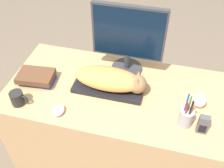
{
  "coord_description": "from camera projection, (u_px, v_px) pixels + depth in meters",
  "views": [
    {
      "loc": [
        0.24,
        -0.74,
        1.83
      ],
      "look_at": [
        -0.03,
        0.32,
        0.79
      ],
      "focal_mm": 42.0,
      "sensor_mm": 36.0,
      "label": 1
    }
  ],
  "objects": [
    {
      "name": "desk",
      "position": [
        116.0,
        128.0,
        1.8
      ],
      "size": [
        1.32,
        0.66,
        0.73
      ],
      "color": "tan",
      "rests_on": "ground_plane"
    },
    {
      "name": "keyboard",
      "position": [
        108.0,
        87.0,
        1.55
      ],
      "size": [
        0.41,
        0.17,
        0.02
      ],
      "color": "black",
      "rests_on": "desk"
    },
    {
      "name": "cat",
      "position": [
        113.0,
        79.0,
        1.5
      ],
      "size": [
        0.42,
        0.17,
        0.13
      ],
      "color": "#D18C47",
      "rests_on": "keyboard"
    },
    {
      "name": "monitor",
      "position": [
        128.0,
        37.0,
        1.52
      ],
      "size": [
        0.43,
        0.19,
        0.44
      ],
      "color": "#333338",
      "rests_on": "desk"
    },
    {
      "name": "computer_mouse",
      "position": [
        58.0,
        110.0,
        1.41
      ],
      "size": [
        0.06,
        0.08,
        0.04
      ],
      "color": "silver",
      "rests_on": "desk"
    },
    {
      "name": "coffee_mug",
      "position": [
        18.0,
        98.0,
        1.45
      ],
      "size": [
        0.1,
        0.07,
        0.08
      ],
      "color": "black",
      "rests_on": "desk"
    },
    {
      "name": "pen_cup",
      "position": [
        186.0,
        117.0,
        1.33
      ],
      "size": [
        0.07,
        0.07,
        0.21
      ],
      "color": "#939399",
      "rests_on": "desk"
    },
    {
      "name": "baseball",
      "position": [
        199.0,
        100.0,
        1.44
      ],
      "size": [
        0.08,
        0.08,
        0.08
      ],
      "color": "silver",
      "rests_on": "desk"
    },
    {
      "name": "phone",
      "position": [
        203.0,
        125.0,
        1.3
      ],
      "size": [
        0.05,
        0.03,
        0.11
      ],
      "color": "#4C4C51",
      "rests_on": "desk"
    },
    {
      "name": "book_stack",
      "position": [
        36.0,
        77.0,
        1.58
      ],
      "size": [
        0.23,
        0.17,
        0.06
      ],
      "color": "navy",
      "rests_on": "desk"
    }
  ]
}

